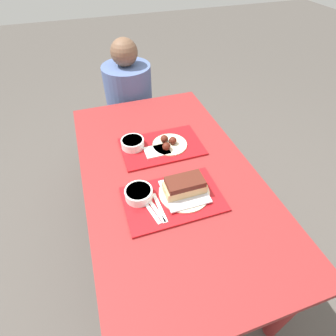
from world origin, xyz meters
The scene contains 15 objects.
ground_plane centered at (0.00, 0.00, 0.00)m, with size 12.00×12.00×0.00m, color #4C4742.
picnic_table centered at (0.00, 0.00, 0.64)m, with size 0.86×1.51×0.73m.
picnic_bench_far centered at (0.00, 0.98, 0.36)m, with size 0.82×0.28×0.42m.
tray_near centered at (-0.04, -0.18, 0.74)m, with size 0.45×0.29×0.01m.
tray_far centered at (0.02, 0.20, 0.74)m, with size 0.45×0.29×0.01m.
bowl_coleslaw_near centered at (-0.19, -0.12, 0.77)m, with size 0.13×0.13×0.05m.
brisket_sandwich_plate centered at (0.02, -0.17, 0.78)m, with size 0.24×0.24×0.09m.
plastic_fork_near centered at (-0.14, -0.21, 0.75)m, with size 0.05×0.17×0.00m.
plastic_knife_near centered at (-0.11, -0.21, 0.75)m, with size 0.02×0.17×0.00m.
plastic_spoon_near centered at (-0.16, -0.21, 0.75)m, with size 0.06×0.17×0.00m.
condiment_packet centered at (-0.07, -0.12, 0.75)m, with size 0.04×0.03×0.01m.
bowl_coleslaw_far centered at (-0.13, 0.25, 0.77)m, with size 0.13×0.13×0.05m.
wings_plate_far centered at (0.06, 0.19, 0.76)m, with size 0.20×0.20×0.05m.
napkin_far centered at (-0.01, 0.16, 0.75)m, with size 0.14×0.09×0.01m.
person_seated_across centered at (-0.01, 0.98, 0.70)m, with size 0.36×0.36×0.67m.
Camera 1 is at (-0.30, -0.90, 1.68)m, focal length 28.00 mm.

